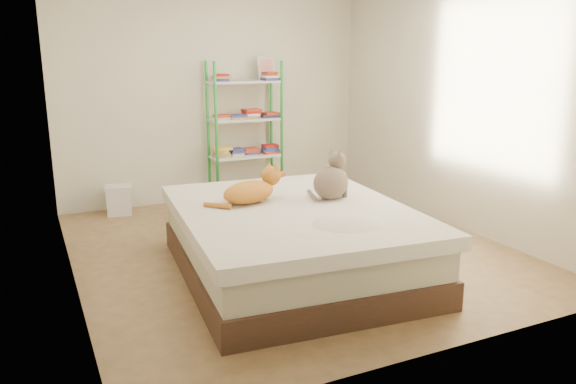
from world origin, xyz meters
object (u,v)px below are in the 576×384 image
bed (293,240)px  grey_cat (331,176)px  orange_cat (249,189)px  cardboard_box (234,202)px  white_bin (119,200)px  shelf_unit (246,134)px

bed → grey_cat: grey_cat is taller
orange_cat → grey_cat: (0.68, -0.18, 0.09)m
orange_cat → cardboard_box: (0.39, 1.47, -0.51)m
bed → white_bin: 2.63m
orange_cat → shelf_unit: (0.81, 2.17, 0.14)m
bed → shelf_unit: size_ratio=1.37×
cardboard_box → white_bin: bearing=178.2°
bed → shelf_unit: 2.57m
shelf_unit → cardboard_box: shelf_unit is taller
orange_cat → bed: bearing=-63.2°
shelf_unit → cardboard_box: bearing=-121.1°
shelf_unit → cardboard_box: size_ratio=2.66×
cardboard_box → white_bin: cardboard_box is taller
grey_cat → shelf_unit: 2.35m
orange_cat → cardboard_box: size_ratio=0.88×
grey_cat → shelf_unit: shelf_unit is taller
bed → white_bin: (-1.02, 2.42, -0.11)m
bed → white_bin: bed is taller
shelf_unit → bed: bearing=-102.5°
cardboard_box → shelf_unit: bearing=87.8°
grey_cat → white_bin: bearing=15.4°
orange_cat → white_bin: bearing=92.1°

